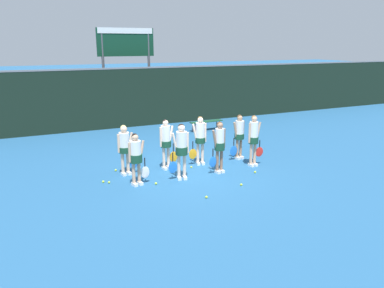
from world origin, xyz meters
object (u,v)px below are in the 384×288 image
(player_2, at_px, (219,143))
(player_6, at_px, (200,137))
(player_1, at_px, (181,147))
(tennis_ball_4, at_px, (191,167))
(tennis_ball_2, at_px, (109,182))
(tennis_ball_3, at_px, (255,172))
(tennis_ball_6, at_px, (156,183))
(tennis_ball_7, at_px, (241,185))
(player_5, at_px, (166,140))
(player_3, at_px, (254,137))
(player_0, at_px, (136,155))
(player_4, at_px, (125,146))
(tennis_ball_1, at_px, (206,197))
(tennis_ball_0, at_px, (116,170))
(player_7, at_px, (239,133))
(bench_courtside, at_px, (206,122))
(scoreboard, at_px, (126,51))
(tennis_ball_5, at_px, (103,182))

(player_2, distance_m, player_6, 1.08)
(player_1, height_order, tennis_ball_4, player_1)
(tennis_ball_2, bearing_deg, tennis_ball_3, -13.19)
(player_1, relative_size, tennis_ball_4, 26.82)
(tennis_ball_6, relative_size, tennis_ball_7, 1.01)
(player_1, distance_m, tennis_ball_7, 2.18)
(player_5, distance_m, tennis_ball_2, 2.39)
(tennis_ball_4, bearing_deg, player_3, -17.90)
(player_0, xyz_separation_m, player_4, (-0.06, 1.05, 0.04))
(player_5, relative_size, tennis_ball_3, 24.88)
(player_4, bearing_deg, tennis_ball_2, -148.89)
(player_1, distance_m, tennis_ball_4, 1.52)
(tennis_ball_7, bearing_deg, tennis_ball_1, -163.73)
(player_2, distance_m, tennis_ball_4, 1.42)
(tennis_ball_0, bearing_deg, player_7, -6.37)
(bench_courtside, xyz_separation_m, player_4, (-5.32, -4.67, 0.58))
(player_0, bearing_deg, player_5, 25.42)
(tennis_ball_0, bearing_deg, tennis_ball_2, -113.71)
(scoreboard, relative_size, tennis_ball_6, 70.47)
(player_1, distance_m, tennis_ball_2, 2.48)
(player_1, bearing_deg, tennis_ball_7, -30.75)
(player_4, distance_m, player_6, 2.69)
(player_2, distance_m, player_4, 3.08)
(player_2, distance_m, tennis_ball_5, 3.90)
(player_4, relative_size, tennis_ball_3, 23.89)
(player_0, relative_size, player_7, 0.97)
(player_3, xyz_separation_m, tennis_ball_2, (-4.99, 0.39, -1.02))
(tennis_ball_1, bearing_deg, scoreboard, 85.33)
(tennis_ball_0, height_order, tennis_ball_3, tennis_ball_0)
(bench_courtside, bearing_deg, tennis_ball_7, -112.35)
(player_1, relative_size, tennis_ball_3, 25.75)
(player_2, bearing_deg, player_6, 95.51)
(bench_courtside, distance_m, tennis_ball_6, 7.60)
(tennis_ball_1, bearing_deg, tennis_ball_2, 134.10)
(player_4, distance_m, tennis_ball_0, 1.08)
(tennis_ball_6, bearing_deg, tennis_ball_1, -59.51)
(tennis_ball_0, bearing_deg, tennis_ball_7, -42.87)
(player_6, xyz_separation_m, player_7, (1.60, -0.00, -0.04))
(tennis_ball_5, height_order, tennis_ball_7, same)
(tennis_ball_4, bearing_deg, player_5, 161.07)
(tennis_ball_2, bearing_deg, player_0, -32.72)
(player_6, xyz_separation_m, tennis_ball_0, (-2.92, 0.50, -0.97))
(player_1, relative_size, tennis_ball_1, 25.45)
(tennis_ball_0, relative_size, tennis_ball_6, 1.02)
(player_3, bearing_deg, tennis_ball_4, 158.15)
(player_2, height_order, tennis_ball_3, player_2)
(player_3, relative_size, player_7, 1.08)
(player_4, distance_m, tennis_ball_3, 4.38)
(player_5, height_order, tennis_ball_6, player_5)
(scoreboard, height_order, tennis_ball_3, scoreboard)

